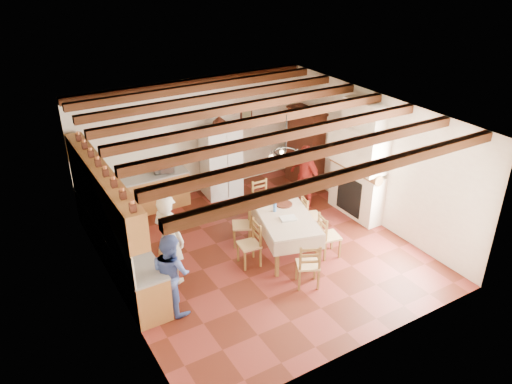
{
  "coord_description": "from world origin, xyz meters",
  "views": [
    {
      "loc": [
        -4.62,
        -7.63,
        5.97
      ],
      "look_at": [
        0.1,
        0.3,
        1.25
      ],
      "focal_mm": 35.0,
      "sensor_mm": 36.0,
      "label": 1
    }
  ],
  "objects_px": {
    "chair_end_near": "(308,264)",
    "person_man": "(169,239)",
    "chair_end_far": "(263,201)",
    "microwave": "(163,167)",
    "person_woman_red": "(305,177)",
    "chair_right_near": "(329,235)",
    "chair_left_near": "(249,244)",
    "chair_left_far": "(242,224)",
    "refrigerator": "(221,162)",
    "dining_table": "(284,216)",
    "hutch": "(305,148)",
    "person_woman_blue": "(171,273)",
    "chair_right_far": "(311,215)"
  },
  "relations": [
    {
      "from": "chair_left_far",
      "to": "person_woman_blue",
      "type": "distance_m",
      "value": 2.46
    },
    {
      "from": "chair_left_near",
      "to": "chair_end_far",
      "type": "bearing_deg",
      "value": 146.42
    },
    {
      "from": "person_woman_blue",
      "to": "chair_left_near",
      "type": "bearing_deg",
      "value": -92.93
    },
    {
      "from": "chair_end_far",
      "to": "person_woman_blue",
      "type": "height_order",
      "value": "person_woman_blue"
    },
    {
      "from": "microwave",
      "to": "person_woman_blue",
      "type": "bearing_deg",
      "value": -97.42
    },
    {
      "from": "person_woman_red",
      "to": "chair_right_near",
      "type": "bearing_deg",
      "value": -30.31
    },
    {
      "from": "chair_right_far",
      "to": "microwave",
      "type": "relative_size",
      "value": 1.98
    },
    {
      "from": "dining_table",
      "to": "person_man",
      "type": "relative_size",
      "value": 1.2
    },
    {
      "from": "chair_right_near",
      "to": "hutch",
      "type": "bearing_deg",
      "value": -15.49
    },
    {
      "from": "chair_left_near",
      "to": "chair_end_near",
      "type": "bearing_deg",
      "value": 34.5
    },
    {
      "from": "dining_table",
      "to": "chair_left_far",
      "type": "relative_size",
      "value": 2.31
    },
    {
      "from": "chair_end_far",
      "to": "chair_left_near",
      "type": "bearing_deg",
      "value": -129.43
    },
    {
      "from": "chair_end_near",
      "to": "person_man",
      "type": "height_order",
      "value": "person_man"
    },
    {
      "from": "refrigerator",
      "to": "chair_end_near",
      "type": "bearing_deg",
      "value": -90.4
    },
    {
      "from": "person_woman_red",
      "to": "hutch",
      "type": "bearing_deg",
      "value": 135.56
    },
    {
      "from": "person_man",
      "to": "microwave",
      "type": "relative_size",
      "value": 3.8
    },
    {
      "from": "chair_right_far",
      "to": "person_woman_red",
      "type": "bearing_deg",
      "value": -12.69
    },
    {
      "from": "person_woman_red",
      "to": "refrigerator",
      "type": "bearing_deg",
      "value": -148.09
    },
    {
      "from": "hutch",
      "to": "chair_end_near",
      "type": "xyz_separation_m",
      "value": [
        -2.56,
        -3.67,
        -0.56
      ]
    },
    {
      "from": "refrigerator",
      "to": "chair_right_near",
      "type": "distance_m",
      "value": 3.74
    },
    {
      "from": "chair_end_near",
      "to": "chair_left_near",
      "type": "bearing_deg",
      "value": -35.88
    },
    {
      "from": "hutch",
      "to": "chair_left_far",
      "type": "relative_size",
      "value": 2.16
    },
    {
      "from": "hutch",
      "to": "chair_end_near",
      "type": "distance_m",
      "value": 4.51
    },
    {
      "from": "chair_end_near",
      "to": "chair_end_far",
      "type": "height_order",
      "value": "same"
    },
    {
      "from": "person_man",
      "to": "person_woman_blue",
      "type": "distance_m",
      "value": 0.89
    },
    {
      "from": "person_woman_blue",
      "to": "chair_right_near",
      "type": "bearing_deg",
      "value": -109.01
    },
    {
      "from": "chair_left_far",
      "to": "chair_end_near",
      "type": "relative_size",
      "value": 1.0
    },
    {
      "from": "chair_end_near",
      "to": "refrigerator",
      "type": "bearing_deg",
      "value": -68.7
    },
    {
      "from": "chair_left_far",
      "to": "person_man",
      "type": "height_order",
      "value": "person_man"
    },
    {
      "from": "refrigerator",
      "to": "microwave",
      "type": "distance_m",
      "value": 1.49
    },
    {
      "from": "chair_left_far",
      "to": "person_man",
      "type": "bearing_deg",
      "value": -51.12
    },
    {
      "from": "refrigerator",
      "to": "dining_table",
      "type": "distance_m",
      "value": 2.99
    },
    {
      "from": "chair_left_near",
      "to": "chair_end_far",
      "type": "distance_m",
      "value": 1.87
    },
    {
      "from": "chair_end_near",
      "to": "person_woman_red",
      "type": "bearing_deg",
      "value": -98.33
    },
    {
      "from": "refrigerator",
      "to": "hutch",
      "type": "relative_size",
      "value": 0.87
    },
    {
      "from": "chair_end_far",
      "to": "microwave",
      "type": "bearing_deg",
      "value": 133.64
    },
    {
      "from": "dining_table",
      "to": "person_woman_red",
      "type": "bearing_deg",
      "value": 41.52
    },
    {
      "from": "chair_left_far",
      "to": "microwave",
      "type": "relative_size",
      "value": 1.98
    },
    {
      "from": "refrigerator",
      "to": "chair_end_far",
      "type": "height_order",
      "value": "refrigerator"
    },
    {
      "from": "refrigerator",
      "to": "hutch",
      "type": "distance_m",
      "value": 2.28
    },
    {
      "from": "dining_table",
      "to": "chair_end_near",
      "type": "distance_m",
      "value": 1.34
    },
    {
      "from": "refrigerator",
      "to": "chair_left_near",
      "type": "distance_m",
      "value": 3.28
    },
    {
      "from": "chair_left_far",
      "to": "microwave",
      "type": "distance_m",
      "value": 2.68
    },
    {
      "from": "person_woman_blue",
      "to": "person_woman_red",
      "type": "distance_m",
      "value": 4.66
    },
    {
      "from": "chair_left_far",
      "to": "chair_end_far",
      "type": "bearing_deg",
      "value": 151.51
    },
    {
      "from": "chair_left_near",
      "to": "chair_end_near",
      "type": "height_order",
      "value": "same"
    },
    {
      "from": "chair_left_far",
      "to": "hutch",
      "type": "bearing_deg",
      "value": 146.98
    },
    {
      "from": "chair_right_far",
      "to": "hutch",
      "type": "bearing_deg",
      "value": -16.26
    },
    {
      "from": "chair_left_far",
      "to": "refrigerator",
      "type": "bearing_deg",
      "value": -171.23
    },
    {
      "from": "hutch",
      "to": "chair_right_near",
      "type": "distance_m",
      "value": 3.5
    }
  ]
}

